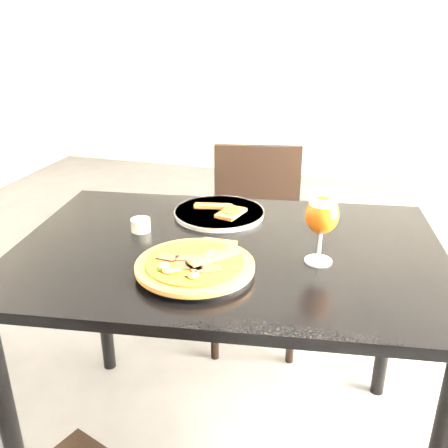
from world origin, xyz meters
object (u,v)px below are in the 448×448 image
(chair_far, at_px, (256,239))
(pizza, at_px, (195,264))
(dining_table, at_px, (228,275))
(beer_glass, at_px, (322,216))

(chair_far, relative_size, pizza, 2.79)
(dining_table, relative_size, beer_glass, 7.05)
(dining_table, distance_m, beer_glass, 0.34)
(pizza, relative_size, beer_glass, 1.64)
(chair_far, height_order, beer_glass, beer_glass)
(beer_glass, bearing_deg, pizza, -153.67)
(dining_table, height_order, pizza, pizza)
(chair_far, relative_size, beer_glass, 4.58)
(chair_far, distance_m, pizza, 0.90)
(dining_table, relative_size, pizza, 4.29)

